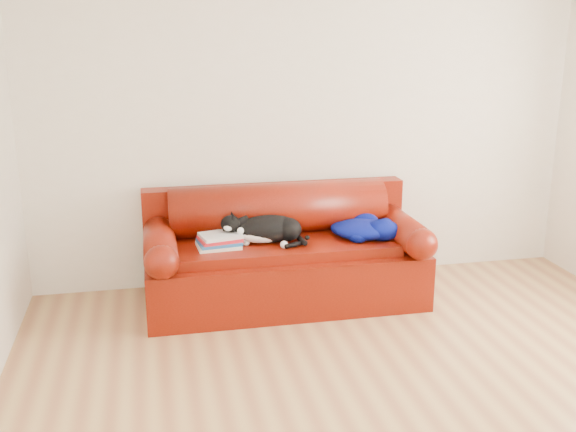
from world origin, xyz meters
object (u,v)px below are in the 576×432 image
object	(u,v)px
cat	(267,230)
blanket	(364,228)
sofa_base	(284,272)
book_stack	(219,241)

from	to	relation	value
cat	blanket	world-z (taller)	cat
sofa_base	cat	bearing A→B (deg)	-167.30
book_stack	blanket	bearing A→B (deg)	0.89
book_stack	blanket	xyz separation A→B (m)	(1.11, 0.02, 0.02)
sofa_base	blanket	bearing A→B (deg)	-5.02
cat	blanket	xyz separation A→B (m)	(0.75, -0.02, -0.03)
cat	blanket	size ratio (longest dim) A/B	1.27
cat	book_stack	bearing A→B (deg)	-153.05
book_stack	blanket	world-z (taller)	blanket
sofa_base	cat	xyz separation A→B (m)	(-0.14, -0.03, 0.36)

